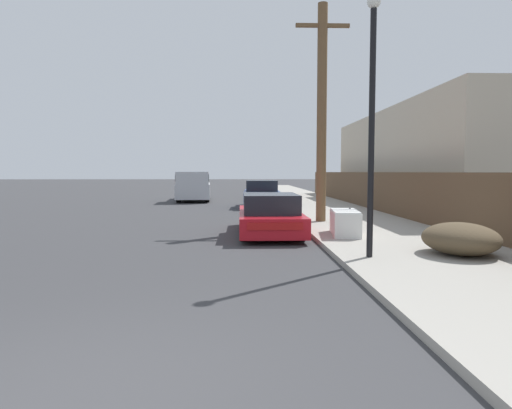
# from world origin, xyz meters

# --- Properties ---
(ground_plane) EXTENTS (220.00, 220.00, 0.00)m
(ground_plane) POSITION_xyz_m (0.00, 0.00, 0.00)
(ground_plane) COLOR #38383A
(sidewalk_curb) EXTENTS (4.20, 63.00, 0.12)m
(sidewalk_curb) POSITION_xyz_m (5.30, 23.50, 0.06)
(sidewalk_curb) COLOR #9E998E
(sidewalk_curb) RESTS_ON ground
(discarded_fridge) EXTENTS (0.87, 1.74, 0.68)m
(discarded_fridge) POSITION_xyz_m (4.05, 8.55, 0.45)
(discarded_fridge) COLOR silver
(discarded_fridge) RESTS_ON sidewalk_curb
(parked_sports_car_red) EXTENTS (1.75, 4.67, 1.18)m
(parked_sports_car_red) POSITION_xyz_m (2.11, 9.64, 0.54)
(parked_sports_car_red) COLOR red
(parked_sports_car_red) RESTS_ON ground
(car_parked_mid) EXTENTS (1.89, 4.10, 1.38)m
(car_parked_mid) POSITION_xyz_m (2.34, 19.72, 0.65)
(car_parked_mid) COLOR #2D478C
(car_parked_mid) RESTS_ON ground
(pickup_truck) EXTENTS (2.33, 5.69, 1.80)m
(pickup_truck) POSITION_xyz_m (-1.63, 24.69, 0.90)
(pickup_truck) COLOR silver
(pickup_truck) RESTS_ON ground
(utility_pole) EXTENTS (1.80, 0.33, 7.26)m
(utility_pole) POSITION_xyz_m (4.01, 11.96, 3.84)
(utility_pole) COLOR brown
(utility_pole) RESTS_ON sidewalk_curb
(street_lamp) EXTENTS (0.26, 0.26, 5.04)m
(street_lamp) POSITION_xyz_m (3.81, 5.37, 3.02)
(street_lamp) COLOR black
(street_lamp) RESTS_ON sidewalk_curb
(brush_pile) EXTENTS (1.47, 1.75, 0.65)m
(brush_pile) POSITION_xyz_m (5.75, 5.59, 0.45)
(brush_pile) COLOR brown
(brush_pile) RESTS_ON sidewalk_curb
(wooden_fence) EXTENTS (0.08, 32.31, 1.67)m
(wooden_fence) POSITION_xyz_m (7.25, 16.58, 0.95)
(wooden_fence) COLOR brown
(wooden_fence) RESTS_ON sidewalk_curb
(building_right_house) EXTENTS (6.00, 18.03, 4.92)m
(building_right_house) POSITION_xyz_m (11.42, 19.92, 2.46)
(building_right_house) COLOR beige
(building_right_house) RESTS_ON ground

